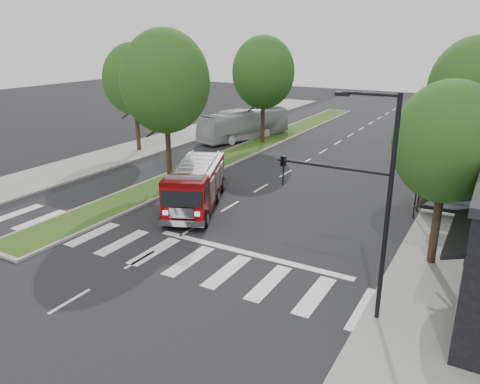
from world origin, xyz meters
name	(u,v)px	position (x,y,z in m)	size (l,w,h in m)	color
ground	(191,229)	(0.00, 0.00, 0.00)	(140.00, 140.00, 0.00)	black
sidewalk_right	(471,211)	(12.50, 10.00, 0.07)	(5.00, 80.00, 0.15)	gray
sidewalk_left	(119,155)	(-14.50, 10.00, 0.07)	(5.00, 80.00, 0.15)	gray
median	(252,147)	(-6.00, 18.00, 0.08)	(3.00, 50.00, 0.15)	gray
bus_shelter	(447,183)	(11.20, 8.15, 2.04)	(3.20, 1.60, 2.61)	black
tree_right_near	(448,143)	(11.50, 2.00, 5.51)	(4.40, 4.40, 8.05)	black
tree_right_mid	(475,90)	(11.50, 14.00, 6.49)	(5.60, 5.60, 9.72)	black
tree_median_near	(165,82)	(-6.00, 6.00, 6.81)	(5.80, 5.80, 10.16)	black
tree_median_far	(263,73)	(-6.00, 20.00, 6.49)	(5.60, 5.60, 9.72)	black
tree_left_mid	(134,79)	(-14.00, 12.00, 6.16)	(5.20, 5.20, 9.16)	black
streetlight_right_near	(362,192)	(9.61, -3.50, 4.67)	(4.08, 0.22, 8.00)	black
streetlight_right_far	(460,109)	(10.35, 20.00, 4.48)	(2.11, 0.20, 8.00)	black
fire_engine	(196,186)	(-1.69, 2.93, 1.31)	(5.27, 8.17, 2.74)	#560405
city_bus	(245,124)	(-8.50, 21.07, 1.44)	(2.41, 10.32, 2.87)	silver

